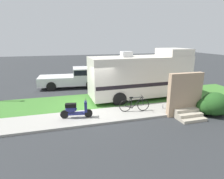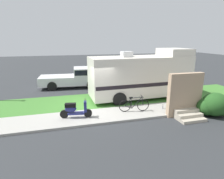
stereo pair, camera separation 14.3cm
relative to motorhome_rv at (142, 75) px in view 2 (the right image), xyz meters
The scene contains 10 objects.
ground_plane 4.22m from the motorhome_rv, 158.43° to the right, with size 80.00×80.00×0.00m, color #2D3033.
sidewalk 4.74m from the motorhome_rv, 143.95° to the right, with size 24.00×2.00×0.12m.
grass_strip 3.96m from the motorhome_rv, behind, with size 24.00×3.40×0.08m.
motorhome_rv is the anchor object (origin of this frame).
scooter 5.67m from the motorhome_rv, 152.01° to the right, with size 1.67×0.56×0.97m.
bicycle 3.24m from the motorhome_rv, 121.29° to the right, with size 1.73×0.52×0.90m.
pickup_truck_near 6.14m from the motorhome_rv, 132.12° to the left, with size 5.47×2.45×1.71m.
porch_steps 3.90m from the motorhome_rv, 75.47° to the right, with size 2.00×1.26×2.40m.
bush_by_porch 4.95m from the motorhome_rv, 58.31° to the right, with size 1.82×1.36×1.29m.
bottle_green 3.01m from the motorhome_rv, 84.69° to the right, with size 0.07×0.07×0.26m.
Camera 2 is at (-1.86, -10.67, 4.17)m, focal length 30.35 mm.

